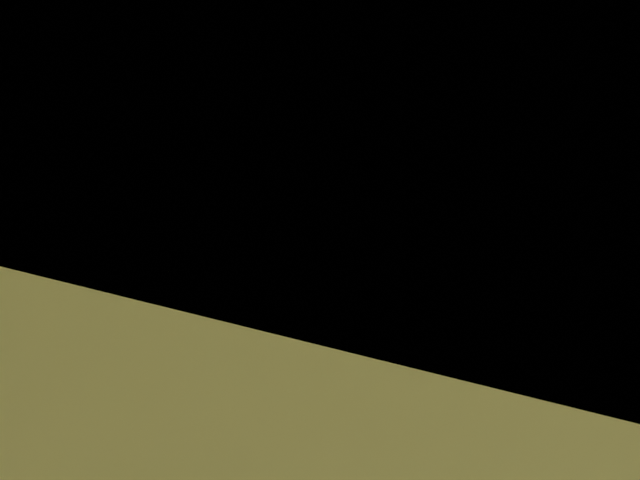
{
  "coord_description": "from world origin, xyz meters",
  "views": [
    {
      "loc": [
        -1.87,
        1.24,
        1.7
      ],
      "look_at": [
        -0.17,
        1.3,
        1.42
      ],
      "focal_mm": 39.62,
      "sensor_mm": 36.0,
      "label": 1
    }
  ],
  "objects_px": {
    "oven_range": "(351,362)",
    "kettle": "(372,298)",
    "microwave": "(341,307)",
    "bowl": "(388,433)"
  },
  "relations": [
    {
      "from": "oven_range",
      "to": "microwave",
      "type": "height_order",
      "value": "microwave"
    },
    {
      "from": "oven_range",
      "to": "bowl",
      "type": "bearing_deg",
      "value": -177.52
    },
    {
      "from": "oven_range",
      "to": "kettle",
      "type": "distance_m",
      "value": 0.82
    },
    {
      "from": "bowl",
      "to": "oven_range",
      "type": "bearing_deg",
      "value": 2.48
    },
    {
      "from": "oven_range",
      "to": "kettle",
      "type": "relative_size",
      "value": 5.04
    },
    {
      "from": "bowl",
      "to": "kettle",
      "type": "relative_size",
      "value": 0.86
    },
    {
      "from": "oven_range",
      "to": "microwave",
      "type": "bearing_deg",
      "value": 177.61
    },
    {
      "from": "oven_range",
      "to": "bowl",
      "type": "xyz_separation_m",
      "value": [
        -1.88,
        -0.08,
        0.46
      ]
    },
    {
      "from": "microwave",
      "to": "bowl",
      "type": "relative_size",
      "value": 2.89
    },
    {
      "from": "oven_range",
      "to": "bowl",
      "type": "relative_size",
      "value": 5.88
    }
  ]
}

